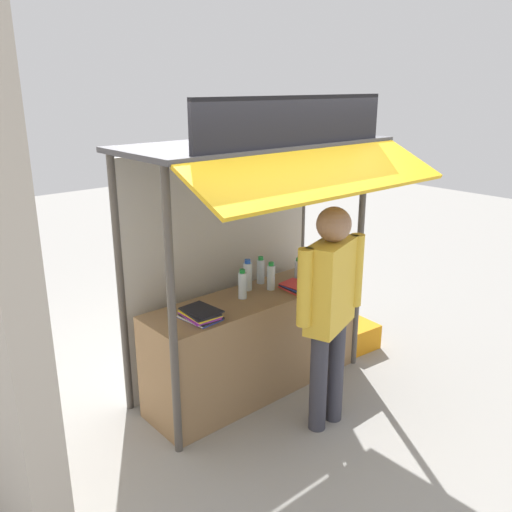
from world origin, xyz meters
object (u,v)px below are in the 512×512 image
object	(u,v)px
water_bottle_back_left	(305,266)
magazine_stack_front_left	(200,314)
banana_bunch_rightmost	(292,186)
water_bottle_right	(242,285)
water_bottle_front_right	(248,276)
banana_bunch_inner_left	(224,199)
vendor_person	(330,300)
magazine_stack_center	(298,287)
banana_bunch_inner_right	(313,182)
water_bottle_far_left	(271,277)
banana_bunch_leftmost	(258,197)
water_bottle_rear_center	(261,271)
water_bottle_back_right	(298,270)
plastic_crate	(356,335)

from	to	relation	value
water_bottle_back_left	magazine_stack_front_left	xyz separation A→B (m)	(-1.25, -0.11, -0.09)
banana_bunch_rightmost	water_bottle_right	bearing A→B (deg)	110.83
water_bottle_front_right	banana_bunch_rightmost	world-z (taller)	banana_bunch_rightmost
water_bottle_back_left	banana_bunch_inner_left	distance (m)	1.54
magazine_stack_front_left	vendor_person	distance (m)	0.99
magazine_stack_center	banana_bunch_inner_right	bearing A→B (deg)	-114.04
water_bottle_far_left	banana_bunch_leftmost	world-z (taller)	banana_bunch_leftmost
water_bottle_rear_center	banana_bunch_inner_right	world-z (taller)	banana_bunch_inner_right
water_bottle_back_left	magazine_stack_front_left	size ratio (longest dim) A/B	0.81
water_bottle_front_right	magazine_stack_front_left	xyz separation A→B (m)	(-0.67, -0.24, -0.09)
water_bottle_back_left	banana_bunch_inner_right	xyz separation A→B (m)	(-0.36, -0.40, 0.87)
vendor_person	banana_bunch_rightmost	bearing A→B (deg)	76.74
banana_bunch_leftmost	banana_bunch_inner_left	bearing A→B (deg)	179.71
water_bottle_back_right	water_bottle_far_left	distance (m)	0.32
banana_bunch_rightmost	vendor_person	world-z (taller)	banana_bunch_rightmost
water_bottle_back_left	water_bottle_far_left	bearing A→B (deg)	179.60
banana_bunch_inner_left	banana_bunch_rightmost	bearing A→B (deg)	-0.10
banana_bunch_rightmost	water_bottle_back_right	bearing A→B (deg)	39.09
water_bottle_rear_center	banana_bunch_leftmost	bearing A→B (deg)	-132.85
banana_bunch_inner_right	vendor_person	distance (m)	0.92
water_bottle_front_right	plastic_crate	world-z (taller)	water_bottle_front_right
water_bottle_rear_center	banana_bunch_inner_right	bearing A→B (deg)	-87.39
water_bottle_rear_center	plastic_crate	size ratio (longest dim) A/B	0.69
banana_bunch_rightmost	vendor_person	bearing A→B (deg)	-84.39
water_bottle_back_right	banana_bunch_inner_right	world-z (taller)	banana_bunch_inner_right
water_bottle_back_left	water_bottle_far_left	world-z (taller)	water_bottle_back_left
banana_bunch_leftmost	water_bottle_far_left	bearing A→B (deg)	38.76
banana_bunch_inner_right	water_bottle_back_left	bearing A→B (deg)	48.00
water_bottle_rear_center	banana_bunch_inner_right	xyz separation A→B (m)	(0.03, -0.58, 0.88)
magazine_stack_front_left	vendor_person	xyz separation A→B (m)	(0.71, -0.68, 0.14)
water_bottle_back_right	water_bottle_rear_center	distance (m)	0.34
water_bottle_far_left	vendor_person	world-z (taller)	vendor_person
banana_bunch_inner_left	banana_bunch_rightmost	size ratio (longest dim) A/B	1.13
vendor_person	water_bottle_rear_center	bearing A→B (deg)	61.63
water_bottle_right	banana_bunch_leftmost	world-z (taller)	banana_bunch_leftmost
banana_bunch_rightmost	water_bottle_rear_center	bearing A→B (deg)	71.01
water_bottle_right	banana_bunch_leftmost	size ratio (longest dim) A/B	0.90
magazine_stack_center	banana_bunch_rightmost	xyz separation A→B (m)	(-0.33, -0.24, 0.96)
water_bottle_front_right	water_bottle_rear_center	distance (m)	0.21
plastic_crate	banana_bunch_inner_right	bearing A→B (deg)	-164.14
water_bottle_far_left	water_bottle_back_left	bearing A→B (deg)	-0.40
water_bottle_back_right	vendor_person	distance (m)	0.89
banana_bunch_inner_right	vendor_person	bearing A→B (deg)	-115.85
water_bottle_front_right	water_bottle_far_left	bearing A→B (deg)	-38.33
water_bottle_back_left	banana_bunch_leftmost	size ratio (longest dim) A/B	0.95
water_bottle_front_right	water_bottle_back_left	distance (m)	0.60
magazine_stack_center	plastic_crate	xyz separation A→B (m)	(0.94, 0.06, -0.79)
water_bottle_rear_center	banana_bunch_leftmost	distance (m)	1.15
plastic_crate	vendor_person	bearing A→B (deg)	-150.91
water_bottle_back_left	banana_bunch_rightmost	bearing A→B (deg)	-145.66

